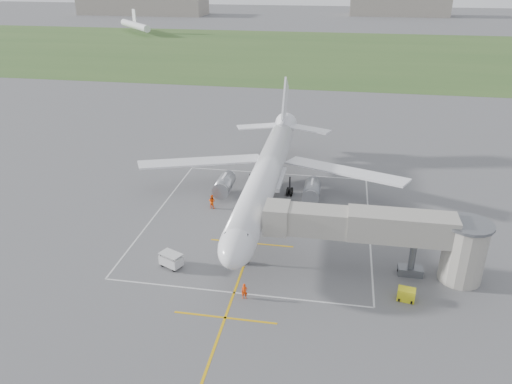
% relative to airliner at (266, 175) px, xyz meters
% --- Properties ---
extents(ground, '(700.00, 700.00, 0.00)m').
position_rel_airliner_xyz_m(ground, '(0.00, -0.75, -4.39)').
color(ground, '#5D5D60').
rests_on(ground, ground).
extents(grass_strip, '(700.00, 120.00, 0.02)m').
position_rel_airliner_xyz_m(grass_strip, '(0.00, 129.25, -4.38)').
color(grass_strip, '#375927').
rests_on(grass_strip, ground).
extents(apron_markings, '(28.20, 60.00, 0.01)m').
position_rel_airliner_xyz_m(apron_markings, '(0.00, -6.57, -4.38)').
color(apron_markings, '#E2AA0D').
rests_on(apron_markings, ground).
extents(airliner, '(38.93, 46.75, 13.52)m').
position_rel_airliner_xyz_m(airliner, '(0.00, 0.00, 0.00)').
color(airliner, white).
rests_on(airliner, ground).
extents(jet_bridge, '(23.40, 5.00, 7.20)m').
position_rel_airliner_xyz_m(jet_bridge, '(15.72, -14.25, 0.35)').
color(jet_bridge, '#9D9A8E').
rests_on(jet_bridge, ground).
extents(gpu_unit, '(1.87, 1.46, 1.28)m').
position_rel_airliner_xyz_m(gpu_unit, '(17.12, -18.93, -3.76)').
color(gpu_unit, yellow).
rests_on(gpu_unit, ground).
extents(baggage_cart, '(2.82, 2.35, 1.69)m').
position_rel_airliner_xyz_m(baggage_cart, '(-7.82, -17.26, -3.53)').
color(baggage_cart, silver).
rests_on(baggage_cart, ground).
extents(ramp_worker_nose, '(0.65, 0.45, 1.69)m').
position_rel_airliner_xyz_m(ramp_worker_nose, '(1.23, -21.47, -3.55)').
color(ramp_worker_nose, '#EC3A07').
rests_on(ramp_worker_nose, ground).
extents(ramp_worker_wing, '(1.12, 0.98, 1.95)m').
position_rel_airliner_xyz_m(ramp_worker_wing, '(-7.07, -2.35, -3.42)').
color(ramp_worker_wing, '#FF5208').
rests_on(ramp_worker_wing, ground).
extents(distant_hangars, '(345.00, 49.00, 12.00)m').
position_rel_airliner_xyz_m(distant_hangars, '(-16.15, 264.44, 0.78)').
color(distant_hangars, gray).
rests_on(distant_hangars, ground).
extents(distant_aircraft, '(201.24, 32.62, 8.85)m').
position_rel_airliner_xyz_m(distant_aircraft, '(0.79, 167.95, -0.80)').
color(distant_aircraft, white).
rests_on(distant_aircraft, ground).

